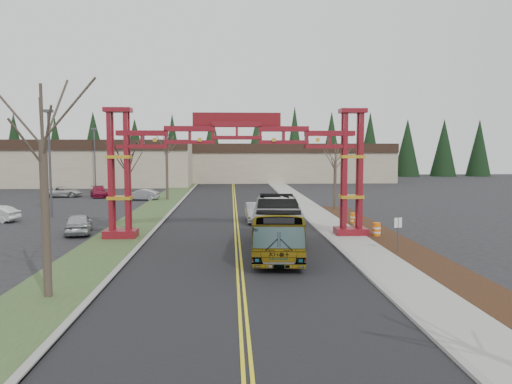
{
  "coord_description": "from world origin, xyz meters",
  "views": [
    {
      "loc": [
        -0.44,
        -16.32,
        6.18
      ],
      "look_at": [
        1.12,
        14.16,
        3.5
      ],
      "focal_mm": 35.0,
      "sensor_mm": 36.0,
      "label": 1
    }
  ],
  "objects": [
    {
      "name": "barrel_north",
      "position": [
        9.49,
        23.14,
        0.49
      ],
      "size": [
        0.53,
        0.53,
        0.98
      ],
      "color": "orange",
      "rests_on": "ground"
    },
    {
      "name": "lane_line_left",
      "position": [
        -0.12,
        25.0,
        0.03
      ],
      "size": [
        0.12,
        100.0,
        0.01
      ],
      "primitive_type": "cube",
      "color": "yellow",
      "rests_on": "road"
    },
    {
      "name": "curb_left",
      "position": [
        -6.15,
        25.0,
        0.07
      ],
      "size": [
        0.3,
        110.0,
        0.15
      ],
      "primitive_type": "cube",
      "color": "gray",
      "rests_on": "ground"
    },
    {
      "name": "barrel_south",
      "position": [
        9.67,
        17.41,
        0.51
      ],
      "size": [
        0.56,
        0.56,
        1.03
      ],
      "color": "orange",
      "rests_on": "ground"
    },
    {
      "name": "transit_bus",
      "position": [
        2.33,
        13.02,
        1.58
      ],
      "size": [
        3.55,
        11.53,
        3.16
      ],
      "primitive_type": "imported",
      "rotation": [
        0.0,
        0.0,
        -0.08
      ],
      "color": "#A9ABB1",
      "rests_on": "ground"
    },
    {
      "name": "sidewalk_right",
      "position": [
        7.6,
        25.0,
        0.08
      ],
      "size": [
        2.6,
        110.0,
        0.14
      ],
      "primitive_type": "cube",
      "color": "gray",
      "rests_on": "ground"
    },
    {
      "name": "ground",
      "position": [
        0.0,
        0.0,
        0.0
      ],
      "size": [
        200.0,
        200.0,
        0.0
      ],
      "primitive_type": "plane",
      "color": "black",
      "rests_on": "ground"
    },
    {
      "name": "silver_sedan",
      "position": [
        1.73,
        25.14,
        0.8
      ],
      "size": [
        1.85,
        4.91,
        1.6
      ],
      "primitive_type": "imported",
      "rotation": [
        0.0,
        0.0,
        0.03
      ],
      "color": "#A5A8AD",
      "rests_on": "ground"
    },
    {
      "name": "conifer_treeline",
      "position": [
        0.25,
        92.0,
        6.49
      ],
      "size": [
        116.1,
        5.6,
        13.0
      ],
      "color": "black",
      "rests_on": "ground"
    },
    {
      "name": "grass_median",
      "position": [
        -8.0,
        25.0,
        0.04
      ],
      "size": [
        4.0,
        110.0,
        0.08
      ],
      "primitive_type": "cube",
      "color": "#314824",
      "rests_on": "ground"
    },
    {
      "name": "bare_tree_median_far",
      "position": [
        -8.0,
        43.4,
        5.76
      ],
      "size": [
        3.1,
        3.1,
        7.84
      ],
      "color": "#382D26",
      "rests_on": "ground"
    },
    {
      "name": "gateway_arch",
      "position": [
        0.0,
        18.0,
        5.98
      ],
      "size": [
        18.2,
        1.6,
        8.9
      ],
      "color": "maroon",
      "rests_on": "ground"
    },
    {
      "name": "barrel_mid",
      "position": [
        8.82,
        19.29,
        0.52
      ],
      "size": [
        0.56,
        0.56,
        1.03
      ],
      "color": "orange",
      "rests_on": "ground"
    },
    {
      "name": "curb_right",
      "position": [
        6.15,
        25.0,
        0.07
      ],
      "size": [
        0.3,
        110.0,
        0.15
      ],
      "primitive_type": "cube",
      "color": "gray",
      "rests_on": "ground"
    },
    {
      "name": "light_pole_far",
      "position": [
        -20.83,
        59.9,
        5.33
      ],
      "size": [
        0.8,
        0.4,
        9.21
      ],
      "color": "#3F3F44",
      "rests_on": "ground"
    },
    {
      "name": "light_pole_near",
      "position": [
        -16.54,
        29.03,
        5.55
      ],
      "size": [
        0.83,
        0.42,
        9.59
      ],
      "color": "#3F3F44",
      "rests_on": "ground"
    },
    {
      "name": "bare_tree_right_far",
      "position": [
        10.0,
        32.96,
        4.79
      ],
      "size": [
        3.0,
        3.0,
        6.79
      ],
      "color": "#382D26",
      "rests_on": "ground"
    },
    {
      "name": "street_sign",
      "position": [
        9.33,
        12.05,
        1.54
      ],
      "size": [
        0.48,
        0.15,
        2.14
      ],
      "color": "#3F3F44",
      "rests_on": "ground"
    },
    {
      "name": "road",
      "position": [
        0.0,
        25.0,
        0.01
      ],
      "size": [
        12.0,
        110.0,
        0.02
      ],
      "primitive_type": "cube",
      "color": "black",
      "rests_on": "ground"
    },
    {
      "name": "parked_car_near_a",
      "position": [
        -11.4,
        19.92,
        0.75
      ],
      "size": [
        2.68,
        4.68,
        1.5
      ],
      "primitive_type": "imported",
      "rotation": [
        0.0,
        0.0,
        3.36
      ],
      "color": "#A8ACAF",
      "rests_on": "ground"
    },
    {
      "name": "landscape_strip",
      "position": [
        10.2,
        10.0,
        0.06
      ],
      "size": [
        2.6,
        50.0,
        0.12
      ],
      "primitive_type": "cube",
      "color": "black",
      "rests_on": "ground"
    },
    {
      "name": "bare_tree_median_near",
      "position": [
        -8.0,
        4.25,
        6.46
      ],
      "size": [
        3.41,
        3.41,
        8.76
      ],
      "color": "#382D26",
      "rests_on": "ground"
    },
    {
      "name": "retail_building_west",
      "position": [
        -30.0,
        71.96,
        3.76
      ],
      "size": [
        46.0,
        22.3,
        7.5
      ],
      "color": "tan",
      "rests_on": "ground"
    },
    {
      "name": "parked_car_mid_a",
      "position": [
        -17.12,
        47.53,
        0.67
      ],
      "size": [
        3.33,
        4.98,
        1.34
      ],
      "primitive_type": "imported",
      "rotation": [
        0.0,
        0.0,
        0.34
      ],
      "color": "maroon",
      "rests_on": "ground"
    },
    {
      "name": "lane_line_right",
      "position": [
        0.12,
        25.0,
        0.03
      ],
      "size": [
        0.12,
        100.0,
        0.01
      ],
      "primitive_type": "cube",
      "color": "yellow",
      "rests_on": "road"
    },
    {
      "name": "retail_building_east",
      "position": [
        10.0,
        79.95,
        3.51
      ],
      "size": [
        38.0,
        20.3,
        7.0
      ],
      "color": "tan",
      "rests_on": "ground"
    },
    {
      "name": "bare_tree_median_mid",
      "position": [
        -8.0,
        20.94,
        5.17
      ],
      "size": [
        3.0,
        3.0,
        7.18
      ],
      "color": "#382D26",
      "rests_on": "ground"
    },
    {
      "name": "parked_car_far_b",
      "position": [
        -21.75,
        47.73,
        0.66
      ],
      "size": [
        4.95,
        2.61,
        1.33
      ],
      "primitive_type": "imported",
      "rotation": [
        0.0,
        0.0,
        1.66
      ],
      "color": "#B8B8B8",
      "rests_on": "ground"
    },
    {
      "name": "parked_car_far_a",
      "position": [
        -11.0,
        43.37,
        0.66
      ],
      "size": [
        4.18,
        1.93,
        1.33
      ],
      "primitive_type": "imported",
      "rotation": [
        0.0,
        0.0,
        4.58
      ],
      "color": "#9C9EA3",
      "rests_on": "ground"
    }
  ]
}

